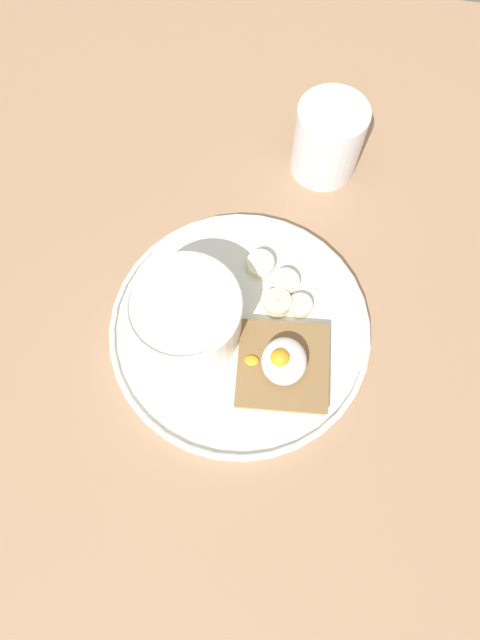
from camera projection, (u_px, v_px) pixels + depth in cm
name	position (u px, v px, depth cm)	size (l,w,h in cm)	color
ground_plane	(240.00, 332.00, 58.86)	(120.00, 120.00, 2.00)	#A27A59
plate	(240.00, 327.00, 57.18)	(29.91, 29.91, 1.60)	silver
oatmeal_bowl	(186.00, 316.00, 53.83)	(12.29, 12.29, 6.97)	white
toast_slice	(283.00, 366.00, 54.40)	(10.74, 10.74, 1.53)	olive
poached_egg	(283.00, 361.00, 52.53)	(5.30, 6.65, 3.12)	white
banana_slice_front	(285.00, 282.00, 58.30)	(4.44, 4.47, 1.59)	#F9EFC4
banana_slice_left	(260.00, 264.00, 59.07)	(4.51, 4.44, 1.79)	#F4F0BA
banana_slice_back	(277.00, 303.00, 57.27)	(4.62, 4.64, 1.57)	beige
banana_slice_right	(300.00, 306.00, 57.34)	(3.40, 3.45, 1.18)	beige
coffee_mug	(328.00, 138.00, 61.92)	(12.14, 8.59, 9.61)	silver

